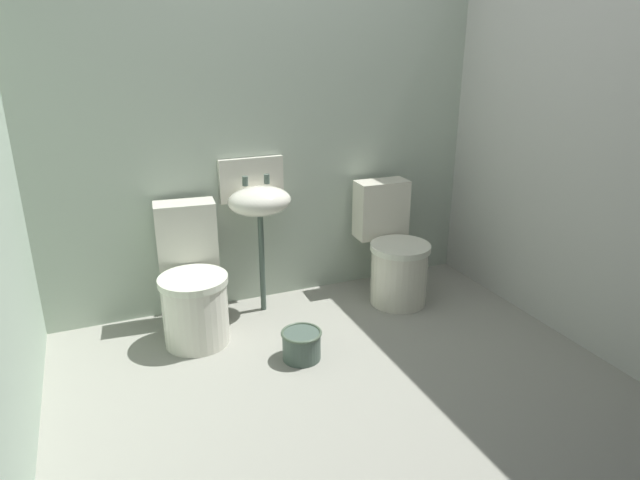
% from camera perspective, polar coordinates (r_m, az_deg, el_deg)
% --- Properties ---
extents(ground_plane, '(3.31, 2.68, 0.08)m').
position_cam_1_polar(ground_plane, '(3.07, 2.13, -14.84)').
color(ground_plane, gray).
extents(wall_back, '(3.31, 0.10, 2.27)m').
position_cam_1_polar(wall_back, '(3.67, -5.57, 10.92)').
color(wall_back, '#AFBFAB').
rests_on(wall_back, ground).
extents(wall_right, '(0.10, 2.48, 2.27)m').
position_cam_1_polar(wall_right, '(3.55, 24.58, 8.89)').
color(wall_right, '#B6B8AF').
rests_on(wall_right, ground).
extents(toilet_left, '(0.44, 0.63, 0.78)m').
position_cam_1_polar(toilet_left, '(3.40, -12.87, -4.64)').
color(toilet_left, silver).
rests_on(toilet_left, ground).
extents(toilet_right, '(0.41, 0.60, 0.78)m').
position_cam_1_polar(toilet_right, '(3.83, 7.52, -1.39)').
color(toilet_right, silver).
rests_on(toilet_right, ground).
extents(sink, '(0.42, 0.35, 0.99)m').
position_cam_1_polar(sink, '(3.52, -6.32, 4.16)').
color(sink, '#44564C').
rests_on(sink, ground).
extents(bucket, '(0.23, 0.23, 0.17)m').
position_cam_1_polar(bucket, '(3.19, -1.90, -10.60)').
color(bucket, '#44564C').
rests_on(bucket, ground).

